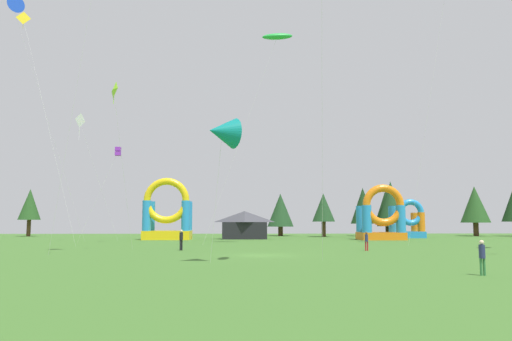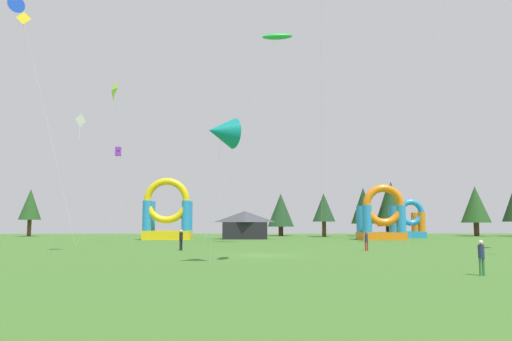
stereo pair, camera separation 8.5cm
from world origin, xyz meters
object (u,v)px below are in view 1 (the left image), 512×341
person_far_side (181,238)px  kite_yellow_diamond (24,21)px  kite_teal_delta (222,132)px  festival_tent (245,225)px  kite_green_parafoil (277,37)px  kite_purple_box (118,152)px  inflatable_orange_dome (382,219)px  inflatable_red_slide (167,217)px  person_midfield (482,254)px  kite_lime_diamond (113,91)px  person_near_camera (366,239)px  inflatable_yellow_castle (409,224)px  kite_blue_delta (13,6)px  kite_white_diamond (79,121)px

person_far_side → kite_yellow_diamond: bearing=105.5°
kite_teal_delta → festival_tent: kite_teal_delta is taller
kite_green_parafoil → person_far_side: bearing=-136.2°
kite_purple_box → inflatable_orange_dome: bearing=12.7°
inflatable_red_slide → festival_tent: size_ratio=1.34×
person_midfield → kite_yellow_diamond: bearing=-43.1°
kite_lime_diamond → person_near_camera: (21.28, 0.79, -12.33)m
person_far_side → inflatable_red_slide: (-4.69, 23.41, 1.99)m
person_near_camera → person_midfield: bearing=-81.0°
kite_lime_diamond → inflatable_yellow_castle: size_ratio=2.45×
kite_yellow_diamond → person_near_camera: size_ratio=15.70×
inflatable_yellow_castle → kite_blue_delta: bearing=-162.1°
kite_blue_delta → kite_white_diamond: size_ratio=1.82×
festival_tent → inflatable_orange_dome: bearing=-11.4°
inflatable_orange_dome → kite_green_parafoil: bearing=-137.9°
kite_white_diamond → person_near_camera: 38.50m
inflatable_yellow_castle → inflatable_orange_dome: bearing=-130.2°
kite_white_diamond → person_midfield: size_ratio=9.58×
kite_teal_delta → inflatable_orange_dome: bearing=60.8°
kite_teal_delta → person_far_side: bearing=106.2°
inflatable_orange_dome → person_far_side: bearing=-137.2°
person_far_side → festival_tent: size_ratio=0.29×
kite_white_diamond → person_midfield: kite_white_diamond is taller
kite_blue_delta → person_far_side: (21.28, -12.77, -26.11)m
kite_green_parafoil → kite_white_diamond: bearing=158.8°
kite_yellow_diamond → inflatable_orange_dome: bearing=16.0°
person_near_camera → kite_teal_delta: bearing=-125.7°
person_midfield → person_near_camera: size_ratio=1.02×
inflatable_red_slide → inflatable_yellow_castle: size_ratio=1.44×
kite_lime_diamond → person_far_side: kite_lime_diamond is taller
kite_green_parafoil → inflatable_yellow_castle: kite_green_parafoil is taller
kite_teal_delta → festival_tent: size_ratio=1.43×
person_near_camera → inflatable_red_slide: bearing=137.2°
kite_white_diamond → inflatable_orange_dome: (38.68, 4.08, -12.03)m
person_midfield → inflatable_yellow_castle: 50.80m
kite_blue_delta → inflatable_yellow_castle: 59.36m
kite_green_parafoil → kite_yellow_diamond: kite_yellow_diamond is taller
person_near_camera → inflatable_orange_dome: size_ratio=0.22×
person_far_side → person_near_camera: size_ratio=1.10×
kite_yellow_diamond → kite_blue_delta: bearing=132.2°
person_midfield → kite_lime_diamond: bearing=-42.1°
person_near_camera → inflatable_yellow_castle: 33.55m
kite_white_diamond → festival_tent: bearing=20.6°
kite_lime_diamond → person_far_side: 13.60m
kite_lime_diamond → inflatable_orange_dome: size_ratio=1.91×
person_far_side → festival_tent: 26.24m
kite_green_parafoil → inflatable_orange_dome: (14.78, 13.34, -19.58)m
kite_blue_delta → person_midfield: size_ratio=17.45×
kite_yellow_diamond → person_far_side: 31.20m
person_far_side → festival_tent: bearing=30.9°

